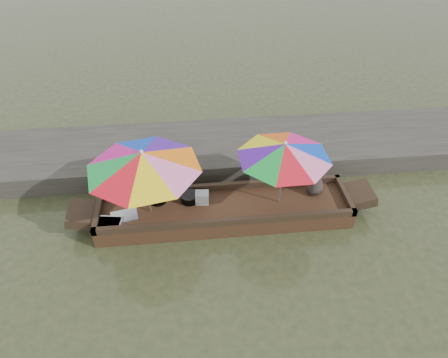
{
  "coord_description": "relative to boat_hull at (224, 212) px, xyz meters",
  "views": [
    {
      "loc": [
        -0.64,
        -6.14,
        6.14
      ],
      "look_at": [
        0.0,
        0.1,
        1.0
      ],
      "focal_mm": 32.0,
      "sensor_mm": 36.0,
      "label": 1
    }
  ],
  "objects": [
    {
      "name": "cooking_pot",
      "position": [
        -1.41,
        0.31,
        0.28
      ],
      "size": [
        0.39,
        0.39,
        0.21
      ],
      "primitive_type": "cylinder",
      "color": "black",
      "rests_on": "boat_hull"
    },
    {
      "name": "charcoal_grill",
      "position": [
        -0.73,
        0.23,
        0.26
      ],
      "size": [
        0.36,
        0.36,
        0.17
      ],
      "primitive_type": "cylinder",
      "color": "black",
      "rests_on": "boat_hull"
    },
    {
      "name": "umbrella_bow",
      "position": [
        -1.55,
        0.0,
        0.95
      ],
      "size": [
        2.64,
        2.64,
        1.55
      ],
      "primitive_type": null,
      "rotation": [
        0.0,
        0.0,
        -0.19
      ],
      "color": "orange",
      "rests_on": "boat_hull"
    },
    {
      "name": "tray_crayfish",
      "position": [
        -2.37,
        -0.33,
        0.22
      ],
      "size": [
        0.58,
        0.45,
        0.09
      ],
      "primitive_type": "cube",
      "rotation": [
        0.0,
        0.0,
        -0.16
      ],
      "color": "silver",
      "rests_on": "boat_hull"
    },
    {
      "name": "water",
      "position": [
        0.0,
        0.0,
        -0.17
      ],
      "size": [
        80.0,
        80.0,
        0.0
      ],
      "primitive_type": "plane",
      "color": "#2E351D",
      "rests_on": "ground"
    },
    {
      "name": "supply_bag",
      "position": [
        -0.46,
        0.16,
        0.3
      ],
      "size": [
        0.3,
        0.24,
        0.26
      ],
      "primitive_type": "cube",
      "rotation": [
        0.0,
        0.0,
        -0.08
      ],
      "color": "silver",
      "rests_on": "boat_hull"
    },
    {
      "name": "umbrella_stern",
      "position": [
        1.17,
        0.0,
        0.95
      ],
      "size": [
        2.48,
        2.48,
        1.55
      ],
      "primitive_type": null,
      "rotation": [
        0.0,
        0.0,
        0.42
      ],
      "color": "#E5147C",
      "rests_on": "boat_hull"
    },
    {
      "name": "tray_scallop",
      "position": [
        -2.08,
        -0.15,
        0.21
      ],
      "size": [
        0.6,
        0.47,
        0.06
      ],
      "primitive_type": "cube",
      "rotation": [
        0.0,
        0.0,
        0.2
      ],
      "color": "silver",
      "rests_on": "boat_hull"
    },
    {
      "name": "dock",
      "position": [
        0.0,
        2.2,
        0.08
      ],
      "size": [
        22.0,
        2.2,
        0.5
      ],
      "primitive_type": "cube",
      "color": "#2D2B26",
      "rests_on": "ground"
    },
    {
      "name": "vendor",
      "position": [
        2.01,
        0.22,
        0.66
      ],
      "size": [
        0.56,
        0.48,
        0.96
      ],
      "primitive_type": "imported",
      "rotation": [
        0.0,
        0.0,
        3.58
      ],
      "color": "#332C28",
      "rests_on": "boat_hull"
    },
    {
      "name": "boat_hull",
      "position": [
        0.0,
        0.0,
        0.0
      ],
      "size": [
        5.33,
        1.2,
        0.35
      ],
      "primitive_type": "cube",
      "color": "black",
      "rests_on": "water"
    }
  ]
}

